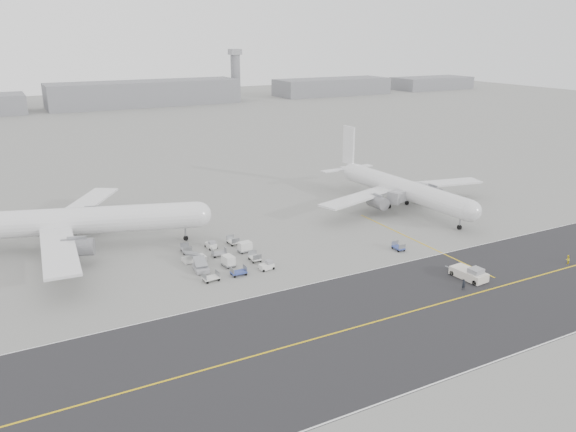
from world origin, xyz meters
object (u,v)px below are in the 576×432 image
airliner_a (72,221)px  ground_crew_a (464,285)px  pushback_tug (470,274)px  jet_bridge (409,194)px  control_tower (236,73)px  ground_crew_b (568,260)px  airliner_b (400,188)px

airliner_a → ground_crew_a: (53.79, -50.58, -4.49)m
pushback_tug → jet_bridge: jet_bridge is taller
airliner_a → jet_bridge: 75.68m
control_tower → jet_bridge: (-57.26, -241.32, -12.41)m
control_tower → airliner_a: 265.82m
pushback_tug → ground_crew_a: size_ratio=4.49×
pushback_tug → ground_crew_b: bearing=-15.1°
airliner_a → jet_bridge: size_ratio=3.60×
airliner_b → ground_crew_a: bearing=-118.4°
pushback_tug → jet_bridge: size_ratio=0.57×
pushback_tug → jet_bridge: (17.00, 36.90, 2.87)m
ground_crew_a → ground_crew_b: size_ratio=1.09×
airliner_b → pushback_tug: 42.84m
airliner_a → ground_crew_a: 73.97m
control_tower → ground_crew_a: bearing=-105.6°
airliner_a → airliner_b: 74.51m
control_tower → ground_crew_a: control_tower is taller
control_tower → airliner_a: size_ratio=0.59×
jet_bridge → ground_crew_a: bearing=-136.7°
jet_bridge → airliner_b: bearing=89.1°
pushback_tug → jet_bridge: bearing=59.8°
airliner_a → pushback_tug: (57.87, -47.81, -4.45)m
airliner_b → ground_crew_b: (4.66, -43.03, -4.02)m
control_tower → ground_crew_a: size_ratio=16.78×
airliner_a → ground_crew_a: bearing=-115.4°
pushback_tug → ground_crew_a: (-4.07, -2.77, -0.04)m
jet_bridge → ground_crew_b: size_ratio=8.59×
airliner_a → airliner_b: (74.04, -8.34, -0.55)m
airliner_b → pushback_tug: (-16.17, -39.48, -3.90)m
pushback_tug → airliner_b: bearing=62.3°
ground_crew_b → jet_bridge: bearing=-97.6°
airliner_b → jet_bridge: size_ratio=3.35×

